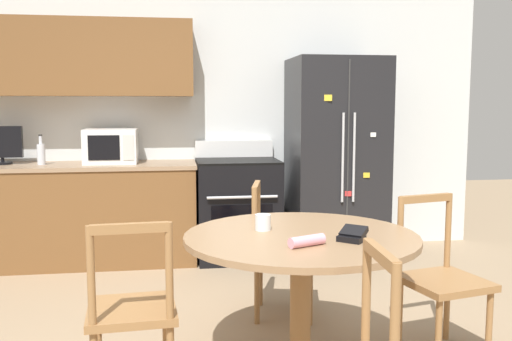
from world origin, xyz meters
name	(u,v)px	position (x,y,z in m)	size (l,w,h in m)	color
back_wall	(185,103)	(-0.31, 2.59, 1.44)	(5.20, 0.44, 2.60)	silver
kitchen_counter	(85,214)	(-1.22, 2.29, 0.45)	(1.99, 0.64, 0.90)	brown
refrigerator	(336,159)	(1.07, 2.21, 0.92)	(0.83, 0.77, 1.85)	black
oven_range	(238,208)	(0.16, 2.26, 0.47)	(0.75, 0.68, 1.08)	black
microwave	(111,146)	(-0.97, 2.34, 1.05)	(0.46, 0.40, 0.31)	white
countertop_tv	(2,144)	(-1.91, 2.36, 1.08)	(0.35, 0.16, 0.34)	black
counter_bottle	(41,153)	(-1.57, 2.28, 1.00)	(0.07, 0.07, 0.26)	silver
dining_table	(301,262)	(0.22, -0.09, 0.61)	(1.21, 1.21, 0.76)	#997551
dining_chair_right	(441,280)	(1.07, 0.05, 0.43)	(0.50, 0.50, 0.90)	#9E7042
dining_chair_far	(280,252)	(0.27, 0.78, 0.43)	(0.50, 0.50, 0.90)	#9E7042
dining_chair_left	(132,312)	(-0.64, -0.20, 0.43)	(0.45, 0.45, 0.90)	#9E7042
candle_glass	(263,223)	(0.04, 0.04, 0.80)	(0.08, 0.08, 0.09)	silver
folded_napkin	(307,241)	(0.19, -0.33, 0.79)	(0.19, 0.12, 0.05)	pink
wallet	(352,235)	(0.44, -0.26, 0.79)	(0.17, 0.17, 0.07)	black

